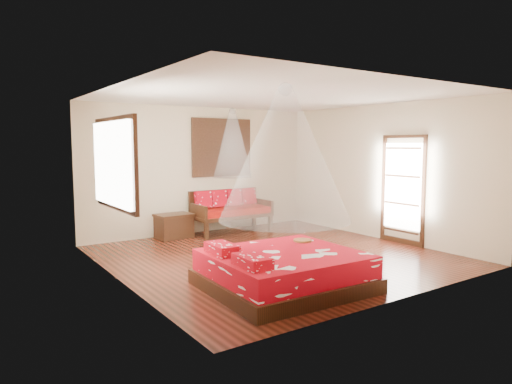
{
  "coord_description": "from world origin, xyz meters",
  "views": [
    {
      "loc": [
        -4.75,
        -6.39,
        1.98
      ],
      "look_at": [
        -0.31,
        0.12,
        1.15
      ],
      "focal_mm": 32.0,
      "sensor_mm": 36.0,
      "label": 1
    }
  ],
  "objects": [
    {
      "name": "room",
      "position": [
        0.0,
        0.0,
        1.4
      ],
      "size": [
        5.54,
        5.54,
        2.84
      ],
      "color": "#33140B",
      "rests_on": "ground"
    },
    {
      "name": "bed",
      "position": [
        -1.0,
        -1.55,
        0.25
      ],
      "size": [
        2.12,
        1.93,
        0.64
      ],
      "rotation": [
        0.0,
        0.0,
        -0.04
      ],
      "color": "black",
      "rests_on": "floor"
    },
    {
      "name": "daybed",
      "position": [
        0.51,
        2.38,
        0.52
      ],
      "size": [
        1.78,
        0.79,
        0.94
      ],
      "color": "black",
      "rests_on": "floor"
    },
    {
      "name": "storage_chest",
      "position": [
        -0.83,
        2.45,
        0.26
      ],
      "size": [
        0.78,
        0.59,
        0.51
      ],
      "rotation": [
        0.0,
        0.0,
        0.07
      ],
      "color": "black",
      "rests_on": "floor"
    },
    {
      "name": "shutter_panel",
      "position": [
        0.51,
        2.72,
        1.9
      ],
      "size": [
        1.52,
        0.06,
        1.32
      ],
      "color": "black",
      "rests_on": "wall_back"
    },
    {
      "name": "window_left",
      "position": [
        -2.71,
        0.2,
        1.7
      ],
      "size": [
        0.1,
        1.74,
        1.34
      ],
      "color": "black",
      "rests_on": "wall_left"
    },
    {
      "name": "glazed_door",
      "position": [
        2.72,
        -0.6,
        1.07
      ],
      "size": [
        0.08,
        1.02,
        2.16
      ],
      "color": "black",
      "rests_on": "floor"
    },
    {
      "name": "wine_tray",
      "position": [
        -0.31,
        -1.14,
        0.56
      ],
      "size": [
        0.28,
        0.28,
        0.22
      ],
      "rotation": [
        0.0,
        0.0,
        0.42
      ],
      "color": "brown",
      "rests_on": "bed"
    },
    {
      "name": "mosquito_net_main",
      "position": [
        -0.98,
        -1.55,
        1.85
      ],
      "size": [
        1.79,
        1.79,
        1.8
      ],
      "primitive_type": "cone",
      "color": "white",
      "rests_on": "ceiling"
    },
    {
      "name": "mosquito_net_daybed",
      "position": [
        0.51,
        2.25,
        2.0
      ],
      "size": [
        0.85,
        0.85,
        1.5
      ],
      "primitive_type": "cone",
      "color": "white",
      "rests_on": "ceiling"
    }
  ]
}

